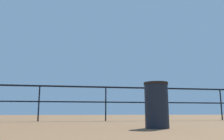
# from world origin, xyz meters

# --- Properties ---
(pier_railing) EXTENTS (18.90, 0.05, 1.11)m
(pier_railing) POSITION_xyz_m (-0.00, 8.65, 0.82)
(pier_railing) COLOR black
(pier_railing) RESTS_ON ground_plane
(trash_bin) EXTENTS (0.42, 0.42, 0.77)m
(trash_bin) POSITION_xyz_m (1.32, 4.92, 0.39)
(trash_bin) COLOR black
(trash_bin) RESTS_ON ground_plane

